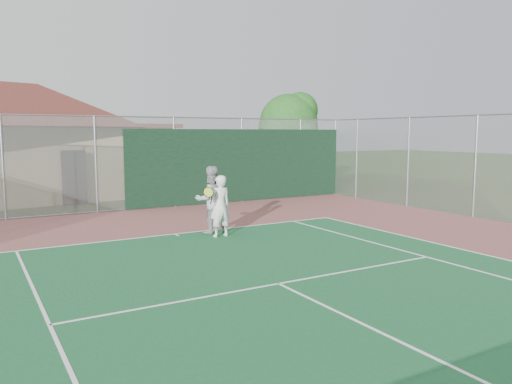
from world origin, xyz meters
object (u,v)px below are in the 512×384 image
Objects in this scene: clubhouse at (5,130)px; player_grey_back at (211,200)px; tree at (290,125)px; player_white_front at (220,206)px.

player_grey_back is at bearing -77.51° from clubhouse.
tree is 12.56m from player_grey_back.
clubhouse is 13.76m from player_white_front.
player_grey_back is (-0.00, 0.58, 0.10)m from player_white_front.
tree is at bearing -22.20° from clubhouse.
clubhouse reaches higher than tree.
tree is at bearing -129.89° from player_grey_back.
player_white_front is at bearing -132.88° from tree.
clubhouse reaches higher than player_grey_back.
player_white_front is 0.59m from player_grey_back.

